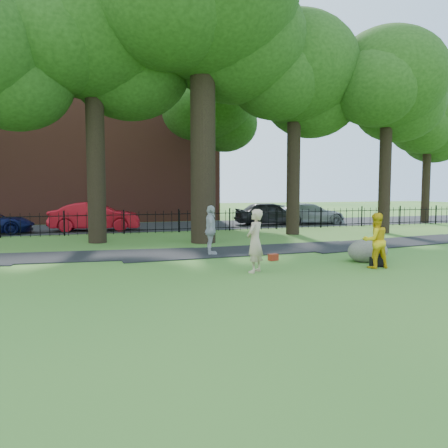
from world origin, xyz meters
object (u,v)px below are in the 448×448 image
object	(u,v)px
big_tree	(205,10)
man	(375,241)
red_sedan	(96,217)
woman	(255,241)
boulder	(368,249)

from	to	relation	value
big_tree	man	size ratio (longest dim) A/B	8.56
big_tree	red_sedan	xyz separation A→B (m)	(-4.50, 7.06, -9.32)
big_tree	red_sedan	distance (m)	12.53
woman	man	xyz separation A→B (m)	(3.72, -0.51, -0.07)
man	boulder	xyz separation A→B (m)	(0.56, 1.10, -0.43)
woman	big_tree	bearing A→B (deg)	-137.04
woman	red_sedan	distance (m)	14.91
boulder	red_sedan	world-z (taller)	red_sedan
big_tree	red_sedan	size ratio (longest dim) A/B	2.88
red_sedan	man	bearing A→B (deg)	-144.32
big_tree	man	distance (m)	12.56
woman	boulder	xyz separation A→B (m)	(4.29, 0.58, -0.51)
man	boulder	bearing A→B (deg)	-110.42
woman	boulder	size ratio (longest dim) A/B	1.31
big_tree	man	xyz separation A→B (m)	(3.09, -7.85, -9.30)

